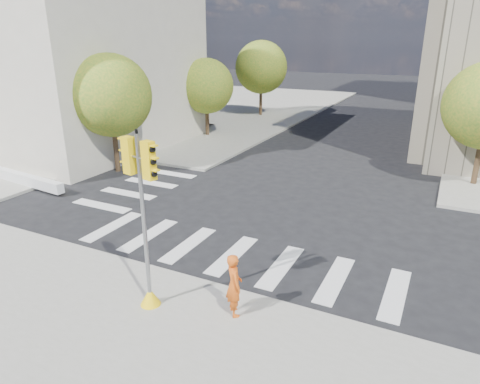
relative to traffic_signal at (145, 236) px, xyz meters
name	(u,v)px	position (x,y,z in m)	size (l,w,h in m)	color
ground	(259,234)	(0.71, 5.77, -2.25)	(160.00, 160.00, 0.00)	black
sidewalk_far_left	(188,106)	(-19.29, 31.77, -2.17)	(28.00, 40.00, 0.15)	gray
classical_building	(42,48)	(-19.29, 13.77, 4.20)	(19.00, 15.00, 12.70)	beige
tree_lw_near	(111,96)	(-9.79, 9.77, 1.96)	(4.40, 4.40, 6.41)	#382616
tree_lw_mid	(206,86)	(-9.79, 19.77, 1.52)	(4.00, 4.00, 5.77)	#382616
tree_lw_far	(261,67)	(-9.79, 29.77, 2.29)	(4.80, 4.80, 6.95)	#382616
tree_re_far	(476,74)	(8.21, 39.77, 1.62)	(4.00, 4.00, 5.88)	#382616
traffic_signal	(145,236)	(0.00, 0.00, 0.00)	(1.08, 0.56, 4.91)	yellow
photographer	(234,285)	(2.27, 0.66, -1.22)	(0.64, 0.42, 1.76)	#D45413
planter_wall	(23,179)	(-12.29, 5.60, -1.85)	(6.00, 0.40, 0.50)	silver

